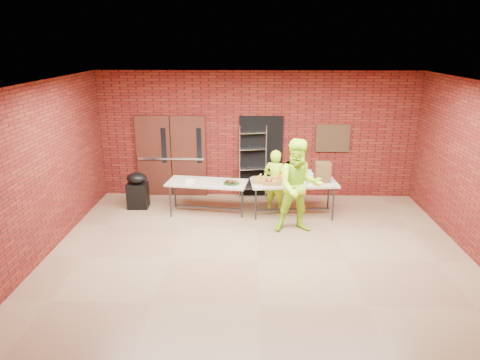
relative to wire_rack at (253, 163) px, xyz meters
The scene contains 19 objects.
room 3.39m from the wire_rack, 88.21° to the right, with size 8.08×7.08×3.28m.
double_doors 2.10m from the wire_rack, behind, with size 1.78×0.12×2.10m.
dark_doorway 0.27m from the wire_rack, 34.46° to the left, with size 1.10×0.06×2.10m, color black.
bronze_plaque 2.10m from the wire_rack, ahead, with size 0.85×0.04×0.70m, color #442F1B.
wire_rack is the anchor object (origin of this frame).
table_left 1.52m from the wire_rack, 135.25° to the right, with size 1.93×1.01×0.76m.
table_right 1.49m from the wire_rack, 50.32° to the right, with size 2.02×0.99×0.80m.
basket_bananas 1.21m from the wire_rack, 81.27° to the right, with size 0.41×0.32×0.13m.
basket_oranges 1.28m from the wire_rack, 55.94° to the right, with size 0.45×0.35×0.14m.
basket_apples 1.38m from the wire_rack, 72.15° to the right, with size 0.40×0.31×0.12m.
muffin_tray 1.26m from the wire_rack, 113.00° to the right, with size 0.37×0.37×0.09m.
napkin_box 1.83m from the wire_rack, 142.37° to the right, with size 0.20×0.13×0.07m, color white.
coffee_dispenser 1.92m from the wire_rack, 33.84° to the right, with size 0.34×0.30×0.45m, color brown.
cup_stack_front 1.73m from the wire_rack, 47.37° to the right, with size 0.08×0.08×0.23m, color white.
cup_stack_mid 1.85m from the wire_rack, 45.28° to the right, with size 0.09×0.09×0.27m, color white.
cup_stack_back 1.68m from the wire_rack, 39.06° to the right, with size 0.09×0.09×0.26m, color white.
covered_grill 2.93m from the wire_rack, 164.20° to the right, with size 0.50×0.43×0.88m.
volunteer_woman 1.09m from the wire_rack, 61.08° to the right, with size 0.55×0.36×1.51m, color #ABEE1A.
volunteer_man 2.25m from the wire_rack, 64.74° to the right, with size 0.98×0.76×2.01m, color #ABEE1A.
Camera 1 is at (-0.14, -7.13, 3.90)m, focal length 32.00 mm.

